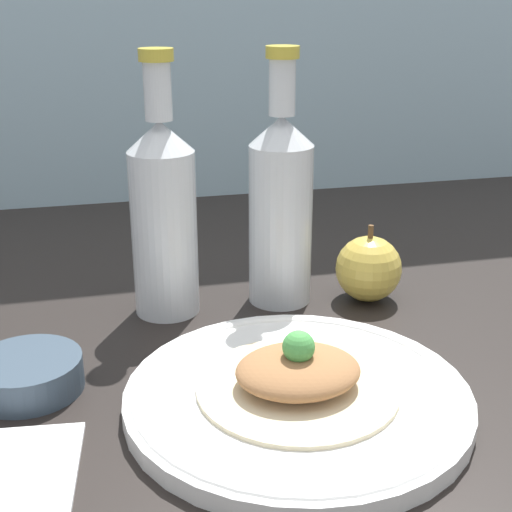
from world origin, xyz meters
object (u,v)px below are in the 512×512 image
plated_food (298,374)px  dipping_bowl (28,374)px  cider_bottle_left (163,213)px  apple (369,269)px  plate (297,396)px  cider_bottle_right (281,205)px

plated_food → dipping_bowl: bearing=160.0°
cider_bottle_left → apple: size_ratio=3.15×
apple → plate: bearing=-125.9°
apple → dipping_bowl: bearing=-162.7°
cider_bottle_right → dipping_bowl: 30.81cm
cider_bottle_left → cider_bottle_right: size_ratio=1.00×
cider_bottle_left → dipping_bowl: (-13.65, -13.35, -9.49)cm
plated_food → apple: (13.78, 19.06, 0.62)cm
plated_food → dipping_bowl: (-21.81, 7.94, -1.53)cm
cider_bottle_left → cider_bottle_right: same height
plate → dipping_bowl: 23.22cm
plate → cider_bottle_left: cider_bottle_left is taller
plate → apple: 23.66cm
plated_food → dipping_bowl: size_ratio=1.78×
cider_bottle_right → plate: bearing=-101.4°
dipping_bowl → plated_food: bearing=-20.0°
plate → cider_bottle_right: cider_bottle_right is taller
plated_food → apple: size_ratio=1.93×
plate → cider_bottle_right: (4.28, 21.29, 9.96)cm
cider_bottle_left → cider_bottle_right: 12.45cm
apple → dipping_bowl: size_ratio=0.92×
plate → dipping_bowl: size_ratio=3.04×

